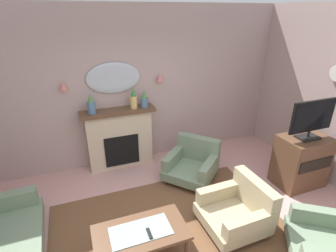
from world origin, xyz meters
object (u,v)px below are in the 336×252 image
(coffee_table, at_px, (141,235))
(tv_cabinet, at_px, (301,161))
(mantel_vase_centre, at_px, (144,100))
(wall_mirror, at_px, (114,78))
(armchair_in_corner, at_px, (193,162))
(armchair_beside_couch, at_px, (336,242))
(wall_sconce_left, at_px, (63,86))
(wall_sconce_right, at_px, (160,78))
(fireplace, at_px, (120,139))
(armchair_near_fireplace, at_px, (238,209))
(mantel_vase_left, at_px, (91,105))
(tv_remote, at_px, (149,234))
(mantel_vase_right, at_px, (134,99))
(tv_flatscreen, at_px, (312,119))

(coffee_table, bearing_deg, tv_cabinet, 9.80)
(mantel_vase_centre, xyz_separation_m, wall_mirror, (-0.50, 0.17, 0.41))
(armchair_in_corner, height_order, armchair_beside_couch, same)
(armchair_in_corner, bearing_deg, wall_sconce_left, 153.74)
(mantel_vase_centre, xyz_separation_m, tv_cabinet, (2.27, -1.67, -0.85))
(coffee_table, bearing_deg, wall_sconce_left, 105.72)
(wall_sconce_right, bearing_deg, fireplace, -173.84)
(coffee_table, relative_size, armchair_near_fireplace, 1.31)
(fireplace, distance_m, wall_sconce_right, 1.38)
(fireplace, xyz_separation_m, mantel_vase_left, (-0.45, -0.03, 0.75))
(wall_sconce_right, relative_size, tv_remote, 0.88)
(mantel_vase_right, bearing_deg, wall_mirror, 150.46)
(armchair_in_corner, bearing_deg, tv_flatscreen, -27.02)
(wall_sconce_left, bearing_deg, mantel_vase_right, -5.96)
(fireplace, xyz_separation_m, tv_cabinet, (2.77, -1.70, -0.12))
(wall_sconce_left, height_order, wall_sconce_right, same)
(tv_remote, bearing_deg, wall_sconce_right, 67.94)
(fireplace, height_order, armchair_beside_couch, fireplace)
(wall_sconce_left, xyz_separation_m, armchair_in_corner, (1.98, -0.98, -1.35))
(wall_mirror, bearing_deg, tv_remote, -92.78)
(fireplace, bearing_deg, tv_remote, -92.95)
(armchair_in_corner, bearing_deg, coffee_table, -134.87)
(tv_flatscreen, bearing_deg, mantel_vase_right, 145.58)
(wall_sconce_right, distance_m, tv_flatscreen, 2.68)
(fireplace, bearing_deg, mantel_vase_left, -176.40)
(wall_sconce_right, distance_m, tv_remote, 2.85)
(mantel_vase_right, distance_m, wall_mirror, 0.51)
(mantel_vase_right, height_order, armchair_beside_couch, mantel_vase_right)
(armchair_near_fireplace, relative_size, tv_flatscreen, 1.00)
(coffee_table, distance_m, armchair_near_fireplace, 1.40)
(tv_cabinet, relative_size, tv_flatscreen, 1.07)
(wall_mirror, relative_size, wall_sconce_right, 6.86)
(mantel_vase_left, height_order, mantel_vase_centre, mantel_vase_left)
(coffee_table, bearing_deg, armchair_near_fireplace, 1.25)
(wall_sconce_left, relative_size, armchair_beside_couch, 0.12)
(mantel_vase_left, bearing_deg, armchair_in_corner, -28.48)
(wall_mirror, distance_m, tv_flatscreen, 3.37)
(fireplace, distance_m, mantel_vase_left, 0.87)
(wall_sconce_left, distance_m, tv_remote, 2.78)
(wall_sconce_right, xyz_separation_m, coffee_table, (-1.05, -2.31, -1.28))
(tv_cabinet, bearing_deg, wall_sconce_right, 136.99)
(mantel_vase_centre, distance_m, wall_sconce_right, 0.51)
(wall_sconce_left, height_order, coffee_table, wall_sconce_left)
(wall_sconce_left, bearing_deg, mantel_vase_centre, -5.08)
(armchair_beside_couch, bearing_deg, mantel_vase_centre, 115.27)
(armchair_in_corner, relative_size, armchair_near_fireplace, 1.37)
(fireplace, height_order, armchair_near_fireplace, fireplace)
(mantel_vase_right, bearing_deg, mantel_vase_left, 180.00)
(wall_mirror, relative_size, armchair_beside_couch, 0.85)
(mantel_vase_left, relative_size, armchair_beside_couch, 0.33)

